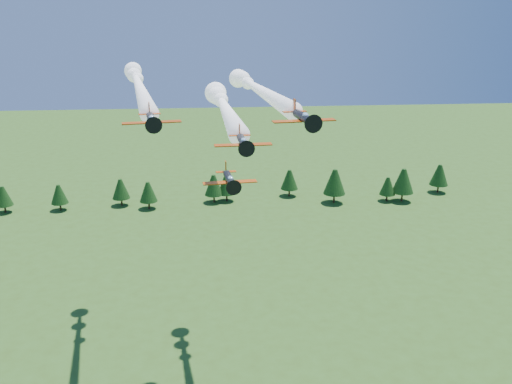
{
  "coord_description": "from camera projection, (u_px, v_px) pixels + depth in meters",
  "views": [
    {
      "loc": [
        -3.77,
        -72.2,
        64.1
      ],
      "look_at": [
        2.67,
        0.0,
        40.22
      ],
      "focal_mm": 40.0,
      "sensor_mm": 36.0,
      "label": 1
    }
  ],
  "objects": [
    {
      "name": "plane_lead",
      "position": [
        224.0,
        106.0,
        86.0
      ],
      "size": [
        7.02,
        41.48,
        3.7
      ],
      "rotation": [
        0.0,
        0.0,
        0.05
      ],
      "color": "black",
      "rests_on": "ground"
    },
    {
      "name": "plane_left",
      "position": [
        139.0,
        85.0,
        102.32
      ],
      "size": [
        14.03,
        60.7,
        3.7
      ],
      "rotation": [
        0.0,
        0.0,
        0.15
      ],
      "color": "black",
      "rests_on": "ground"
    },
    {
      "name": "plane_right",
      "position": [
        257.0,
        88.0,
        99.57
      ],
      "size": [
        11.75,
        50.27,
        3.7
      ],
      "rotation": [
        0.0,
        0.0,
        0.13
      ],
      "color": "black",
      "rests_on": "ground"
    },
    {
      "name": "plane_slot",
      "position": [
        230.0,
        179.0,
        82.47
      ],
      "size": [
        7.92,
        8.6,
        2.77
      ],
      "rotation": [
        0.0,
        0.0,
        0.1
      ],
      "color": "black",
      "rests_on": "ground"
    },
    {
      "name": "treeline",
      "position": [
        247.0,
        184.0,
        192.3
      ],
      "size": [
        162.69,
        16.73,
        11.7
      ],
      "color": "#382314",
      "rests_on": "ground"
    }
  ]
}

